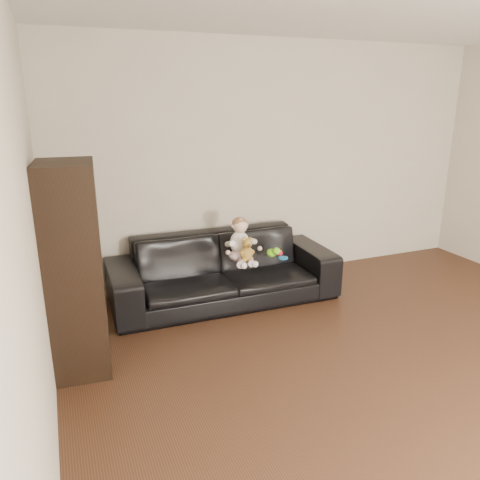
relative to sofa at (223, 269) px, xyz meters
name	(u,v)px	position (x,y,z in m)	size (l,w,h in m)	color
floor	(455,408)	(0.85, -2.25, -0.33)	(5.50, 5.50, 0.00)	#402516
wall_back	(279,163)	(0.85, 0.50, 0.97)	(5.00, 5.00, 0.00)	beige
wall_left	(26,283)	(-1.65, -2.25, 0.97)	(5.50, 5.50, 0.00)	beige
sofa	(223,269)	(0.00, 0.00, 0.00)	(2.27, 0.89, 0.66)	black
cabinet	(75,270)	(-1.43, -0.76, 0.46)	(0.40, 0.55, 1.59)	black
shelf_item	(72,223)	(-1.41, -0.76, 0.82)	(0.18, 0.25, 0.28)	silver
baby	(240,242)	(0.14, -0.12, 0.30)	(0.35, 0.41, 0.45)	#F7D0DA
teddy_bear	(247,250)	(0.15, -0.26, 0.27)	(0.16, 0.16, 0.23)	olive
toy_green	(271,253)	(0.49, -0.11, 0.15)	(0.10, 0.12, 0.09)	#78EB1B
toy_rattle	(280,253)	(0.58, -0.12, 0.13)	(0.06, 0.06, 0.06)	red
toy_blue_disc	(283,258)	(0.57, -0.20, 0.11)	(0.10, 0.10, 0.01)	#1A7FD5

